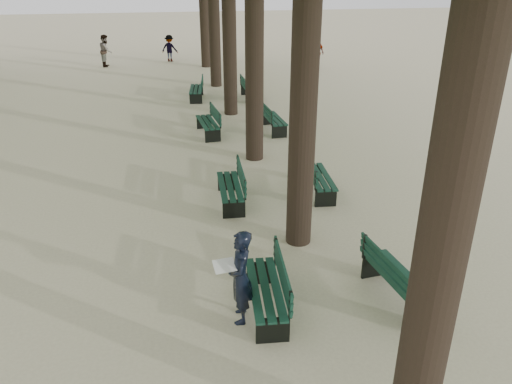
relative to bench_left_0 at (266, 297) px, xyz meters
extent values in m
plane|color=beige|center=(-0.37, -0.85, -0.27)|extent=(120.00, 120.00, 0.00)
cylinder|color=#33261C|center=(1.13, -2.85, 3.48)|extent=(0.52, 0.52, 7.50)
cylinder|color=#33261C|center=(1.13, 2.15, 3.48)|extent=(0.52, 0.52, 7.50)
cylinder|color=#33261C|center=(1.13, 7.15, 3.48)|extent=(0.52, 0.52, 7.50)
cylinder|color=#33261C|center=(1.13, 12.15, 3.48)|extent=(0.52, 0.52, 7.50)
cylinder|color=#33261C|center=(1.13, 17.15, 3.48)|extent=(0.52, 0.52, 7.50)
cube|color=black|center=(-0.02, 0.00, -0.05)|extent=(0.67, 1.84, 0.45)
cube|color=black|center=(-0.02, 0.00, 0.18)|extent=(0.69, 1.84, 0.04)
cube|color=black|center=(0.26, -0.02, 0.45)|extent=(0.19, 1.80, 0.40)
cube|color=black|center=(-0.02, 4.21, -0.05)|extent=(0.61, 1.82, 0.45)
cube|color=black|center=(-0.02, 4.21, 0.18)|extent=(0.63, 1.82, 0.04)
cube|color=black|center=(0.26, 4.20, 0.45)|extent=(0.13, 1.80, 0.40)
cube|color=black|center=(-0.02, 9.64, -0.05)|extent=(0.68, 1.84, 0.45)
cube|color=black|center=(-0.02, 9.64, 0.18)|extent=(0.70, 1.84, 0.04)
cube|color=black|center=(0.26, 9.67, 0.45)|extent=(0.20, 1.80, 0.40)
cube|color=black|center=(-0.02, 14.68, -0.05)|extent=(0.73, 1.85, 0.45)
cube|color=black|center=(-0.02, 14.68, 0.18)|extent=(0.75, 1.85, 0.04)
cube|color=black|center=(0.26, 14.65, 0.45)|extent=(0.25, 1.79, 0.40)
cube|color=black|center=(2.28, -0.16, -0.05)|extent=(0.71, 1.85, 0.45)
cube|color=black|center=(2.28, -0.16, 0.18)|extent=(0.73, 1.85, 0.04)
cube|color=black|center=(2.01, -0.19, 0.45)|extent=(0.23, 1.79, 0.40)
cube|color=black|center=(2.28, 4.38, -0.05)|extent=(0.66, 1.84, 0.45)
cube|color=black|center=(2.28, 4.38, 0.18)|extent=(0.68, 1.84, 0.04)
cube|color=black|center=(2.00, 4.40, 0.45)|extent=(0.18, 1.80, 0.40)
cube|color=black|center=(2.28, 9.66, -0.05)|extent=(0.61, 1.82, 0.45)
cube|color=black|center=(2.28, 9.66, 0.18)|extent=(0.63, 1.82, 0.04)
cube|color=black|center=(2.00, 9.65, 0.45)|extent=(0.13, 1.80, 0.40)
cube|color=black|center=(2.28, 14.30, -0.05)|extent=(0.53, 1.80, 0.45)
cube|color=black|center=(2.28, 14.30, 0.18)|extent=(0.55, 1.80, 0.04)
cube|color=black|center=(2.00, 14.30, 0.45)|extent=(0.05, 1.80, 0.40)
imported|color=black|center=(-0.44, -0.13, 0.53)|extent=(0.40, 0.68, 1.61)
cube|color=white|center=(-0.69, -0.13, 0.78)|extent=(0.37, 0.29, 0.12)
imported|color=#262628|center=(-4.39, 23.30, 0.60)|extent=(0.40, 0.87, 1.75)
imported|color=#262628|center=(7.08, 20.43, 0.64)|extent=(0.79, 1.12, 1.82)
imported|color=#262628|center=(-0.81, 24.28, 0.49)|extent=(1.02, 0.68, 1.53)
camera|label=1|loc=(-1.43, -6.64, 5.01)|focal=35.00mm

